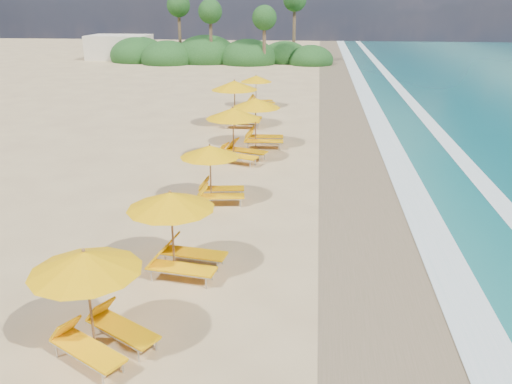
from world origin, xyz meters
TOP-DOWN VIEW (x-y plane):
  - ground at (0.00, 0.00)m, footprint 160.00×160.00m
  - wet_sand at (4.00, 0.00)m, footprint 4.00×160.00m
  - surf_foam at (6.70, 0.00)m, footprint 4.00×160.00m
  - station_3 at (-2.52, -6.66)m, footprint 3.08×3.08m
  - station_4 at (-1.68, -3.17)m, footprint 2.73×2.59m
  - station_5 at (-1.71, 2.13)m, footprint 2.53×2.40m
  - station_6 at (-1.67, 7.24)m, footprint 3.17×3.11m
  - station_7 at (-0.95, 9.87)m, footprint 2.76×2.58m
  - station_8 at (-2.61, 14.04)m, footprint 2.88×2.65m
  - station_9 at (-2.10, 19.94)m, footprint 2.71×2.63m
  - treeline at (-9.94, 45.51)m, footprint 25.80×8.80m
  - beach_building at (-22.00, 48.00)m, footprint 7.00×5.00m

SIDE VIEW (x-z plane):
  - ground at x=0.00m, z-range 0.00..0.00m
  - wet_sand at x=4.00m, z-range 0.00..0.01m
  - surf_foam at x=6.70m, z-range 0.02..0.03m
  - treeline at x=-9.94m, z-range -3.87..5.86m
  - station_5 at x=-1.71m, z-range 0.13..2.28m
  - station_9 at x=-2.10m, z-range 0.13..2.30m
  - station_3 at x=-2.52m, z-range 0.14..2.44m
  - station_4 at x=-1.68m, z-range 0.14..2.47m
  - station_7 at x=-0.95m, z-range 0.15..2.61m
  - station_6 at x=-1.67m, z-range 0.15..2.62m
  - beach_building at x=-22.00m, z-range 0.00..2.80m
  - station_8 at x=-2.61m, z-range 0.16..2.84m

